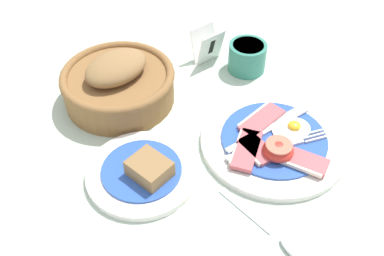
{
  "coord_description": "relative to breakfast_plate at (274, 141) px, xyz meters",
  "views": [
    {
      "loc": [
        -0.32,
        -0.43,
        0.58
      ],
      "look_at": [
        -0.05,
        0.06,
        0.02
      ],
      "focal_mm": 42.0,
      "sensor_mm": 36.0,
      "label": 1
    }
  ],
  "objects": [
    {
      "name": "ground_plane",
      "position": [
        -0.07,
        0.03,
        -0.01
      ],
      "size": [
        3.0,
        3.0,
        0.0
      ],
      "primitive_type": "plane",
      "color": "#B7CCB7"
    },
    {
      "name": "breakfast_plate",
      "position": [
        0.0,
        0.0,
        0.0
      ],
      "size": [
        0.26,
        0.26,
        0.04
      ],
      "color": "silver",
      "rests_on": "ground_plane"
    },
    {
      "name": "bread_plate",
      "position": [
        -0.23,
        0.05,
        0.0
      ],
      "size": [
        0.18,
        0.18,
        0.05
      ],
      "color": "silver",
      "rests_on": "ground_plane"
    },
    {
      "name": "sugar_cup",
      "position": [
        0.08,
        0.21,
        0.02
      ],
      "size": [
        0.08,
        0.08,
        0.06
      ],
      "color": "#337F6B",
      "rests_on": "ground_plane"
    },
    {
      "name": "bread_basket",
      "position": [
        -0.19,
        0.24,
        0.03
      ],
      "size": [
        0.21,
        0.21,
        0.1
      ],
      "color": "brown",
      "rests_on": "ground_plane"
    },
    {
      "name": "number_card",
      "position": [
        0.03,
        0.27,
        0.03
      ],
      "size": [
        0.07,
        0.05,
        0.07
      ],
      "rotation": [
        0.0,
        0.0,
        0.15
      ],
      "color": "white",
      "rests_on": "ground_plane"
    },
    {
      "name": "teaspoon_by_saucer",
      "position": [
        -0.1,
        -0.17,
        -0.01
      ],
      "size": [
        0.06,
        0.19,
        0.01
      ],
      "rotation": [
        0.0,
        0.0,
        4.95
      ],
      "color": "silver",
      "rests_on": "ground_plane"
    }
  ]
}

